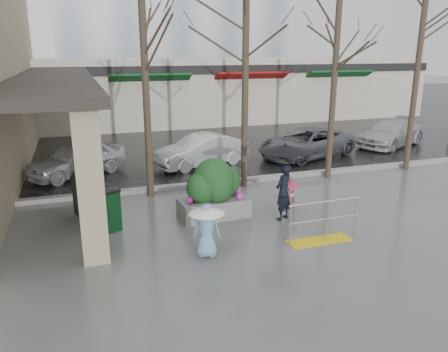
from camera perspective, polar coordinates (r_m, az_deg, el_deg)
ground at (r=11.45m, az=3.56°, el=-6.97°), size 120.00×120.00×0.00m
street_asphalt at (r=32.30m, az=-11.50°, el=7.82°), size 120.00×36.00×0.01m
curb at (r=14.98m, az=-2.23°, el=-1.02°), size 120.00×0.30×0.15m
canopy_slab at (r=17.76m, az=-21.68°, el=12.24°), size 2.80×18.00×0.25m
pillar_front at (r=9.63m, az=-17.07°, el=-1.12°), size 0.55×0.55×3.50m
pillar_back at (r=15.96m, az=-18.03°, el=5.46°), size 0.55×0.55×3.50m
storefront_row at (r=28.46m, az=-6.54°, el=11.03°), size 34.00×6.74×4.00m
handrail at (r=10.91m, az=12.69°, el=-6.43°), size 1.90×0.50×1.03m
tree_west at (r=13.50m, az=-10.55°, el=18.40°), size 3.20×3.20×6.80m
tree_midwest at (r=14.35m, az=2.89°, el=19.09°), size 3.20×3.20×7.00m
tree_mideast at (r=15.84m, az=14.55°, el=16.98°), size 3.20×3.20×6.50m
tree_east at (r=18.00m, az=24.53°, el=17.61°), size 3.20×3.20×7.20m
woman at (r=11.77m, az=7.87°, el=0.80°), size 1.40×1.40×2.14m
child_pink at (r=12.92m, az=8.51°, el=-1.78°), size 0.57×0.57×0.95m
child_blue at (r=9.74m, az=-2.27°, el=-6.37°), size 0.80×0.80×1.25m
planter at (r=12.04m, az=-1.34°, el=-1.73°), size 1.96×1.14×1.67m
news_boxes at (r=12.22m, az=-16.41°, el=-3.31°), size 1.22×2.01×1.12m
car_a at (r=16.97m, az=-18.67°, el=2.12°), size 3.93×3.20×1.26m
car_b at (r=17.42m, az=-3.03°, el=3.31°), size 4.05×2.39×1.26m
car_c at (r=19.24m, az=10.75°, el=4.27°), size 4.96×3.40×1.26m
car_d at (r=22.74m, az=21.03°, el=5.28°), size 4.68×3.41×1.26m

